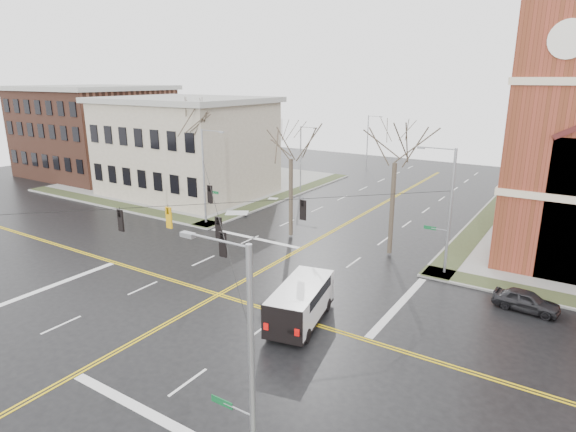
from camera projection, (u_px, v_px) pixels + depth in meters
The scene contains 17 objects.
ground at pixel (219, 295), 31.59m from camera, with size 120.00×120.00×0.00m, color black.
sidewalks at pixel (219, 294), 31.57m from camera, with size 80.00×80.00×0.17m.
road_markings at pixel (219, 295), 31.59m from camera, with size 100.00×100.00×0.01m.
civic_building_a at pixel (186, 149), 57.66m from camera, with size 18.00×14.00×11.00m, color gray.
civic_building_b at pixel (95, 133), 69.54m from camera, with size 18.00×16.00×12.00m, color brown.
signal_pole_ne at pixel (448, 208), 33.60m from camera, with size 2.75×0.22×9.00m.
signal_pole_nw at pixel (205, 174), 45.39m from camera, with size 2.75×0.22×9.00m.
signal_pole_se at pixel (247, 370), 15.04m from camera, with size 2.75×0.22×9.00m.
span_wires at pixel (215, 203), 29.86m from camera, with size 23.02×23.02×0.03m.
traffic_signals at pixel (208, 218), 29.54m from camera, with size 8.21×8.26×1.30m.
streetlight_north_a at pixel (302, 156), 58.49m from camera, with size 2.30×0.20×8.00m.
streetlight_north_b at pixel (368, 139), 74.64m from camera, with size 2.30×0.20×8.00m.
cargo_van at pixel (302, 299), 27.88m from camera, with size 3.52×6.34×2.28m.
parked_car_a at pixel (526, 301), 29.29m from camera, with size 1.53×3.80×1.30m, color black.
tree_nw_far at pixel (195, 127), 47.26m from camera, with size 4.00×4.00×12.50m.
tree_nw_near at pixel (291, 154), 41.07m from camera, with size 4.00×4.00×10.29m.
tree_ne at pixel (395, 157), 36.53m from camera, with size 4.00×4.00×10.94m.
Camera 1 is at (19.49, -21.82, 13.76)m, focal length 30.00 mm.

